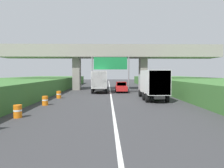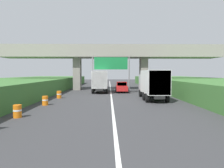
% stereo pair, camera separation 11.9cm
% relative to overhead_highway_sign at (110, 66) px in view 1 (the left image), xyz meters
% --- Properties ---
extents(lane_centre_stripe, '(0.20, 100.60, 0.01)m').
position_rel_overhead_highway_sign_xyz_m(lane_centre_stripe, '(0.00, -1.28, -4.23)').
color(lane_centre_stripe, white).
rests_on(lane_centre_stripe, ground).
extents(overpass_bridge, '(40.00, 4.80, 8.19)m').
position_rel_overhead_highway_sign_xyz_m(overpass_bridge, '(0.00, 6.29, 1.99)').
color(overpass_bridge, gray).
rests_on(overpass_bridge, ground).
extents(overhead_highway_sign, '(5.88, 0.18, 5.69)m').
position_rel_overhead_highway_sign_xyz_m(overhead_highway_sign, '(0.00, 0.00, 0.00)').
color(overhead_highway_sign, slate).
rests_on(overhead_highway_sign, ground).
extents(truck_white, '(2.44, 7.30, 3.44)m').
position_rel_overhead_highway_sign_xyz_m(truck_white, '(-1.70, 1.34, -2.30)').
color(truck_white, black).
rests_on(truck_white, ground).
extents(truck_silver, '(2.44, 7.30, 3.44)m').
position_rel_overhead_highway_sign_xyz_m(truck_silver, '(4.81, -7.90, -2.30)').
color(truck_silver, black).
rests_on(truck_silver, ground).
extents(car_red, '(1.86, 4.10, 1.72)m').
position_rel_overhead_highway_sign_xyz_m(car_red, '(1.74, 1.12, -3.38)').
color(car_red, red).
rests_on(car_red, ground).
extents(construction_barrel_1, '(0.57, 0.57, 0.90)m').
position_rel_overhead_highway_sign_xyz_m(construction_barrel_1, '(-6.74, -17.31, -3.78)').
color(construction_barrel_1, orange).
rests_on(construction_barrel_1, ground).
extents(construction_barrel_2, '(0.57, 0.57, 0.90)m').
position_rel_overhead_highway_sign_xyz_m(construction_barrel_2, '(-6.51, -11.90, -3.78)').
color(construction_barrel_2, orange).
rests_on(construction_barrel_2, ground).
extents(construction_barrel_3, '(0.57, 0.57, 0.90)m').
position_rel_overhead_highway_sign_xyz_m(construction_barrel_3, '(-6.49, -6.50, -3.78)').
color(construction_barrel_3, orange).
rests_on(construction_barrel_3, ground).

